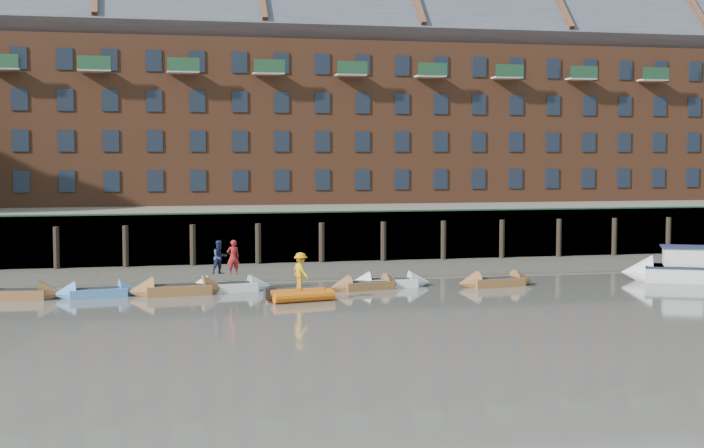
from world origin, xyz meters
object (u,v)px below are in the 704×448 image
object	(u,v)px
rowboat_3	(229,287)
person_rower_b	(220,257)
rowboat_1	(97,292)
motor_launch	(671,270)
rowboat_6	(496,282)
rib_tender	(303,295)
person_rower_a	(233,257)
rowboat_2	(178,290)
rowboat_4	(367,285)
rowboat_5	(389,283)
rowboat_0	(14,294)
person_rib_crew	(301,271)

from	to	relation	value
rowboat_3	person_rower_b	distance (m)	1.56
rowboat_1	motor_launch	distance (m)	30.21
motor_launch	person_rower_b	world-z (taller)	person_rower_b
rowboat_6	rib_tender	xyz separation A→B (m)	(-10.70, -2.73, 0.02)
rowboat_6	person_rower_b	size ratio (longest dim) A/B	2.61
person_rower_a	rowboat_1	bearing A→B (deg)	-4.25
rowboat_2	person_rower_b	bearing A→B (deg)	17.48
rowboat_3	rowboat_2	bearing A→B (deg)	-172.47
rowboat_1	rowboat_4	bearing A→B (deg)	-10.59
rowboat_5	motor_launch	xyz separation A→B (m)	(15.49, -1.13, 0.41)
rowboat_2	rowboat_3	world-z (taller)	rowboat_2
rowboat_4	person_rower_a	distance (m)	6.95
rowboat_4	rowboat_5	xyz separation A→B (m)	(1.34, 0.64, 0.01)
rowboat_0	rowboat_4	bearing A→B (deg)	5.94
rowboat_1	rowboat_5	distance (m)	14.71
rowboat_1	rowboat_6	distance (m)	20.23
rowboat_0	rowboat_1	size ratio (longest dim) A/B	1.10
rowboat_3	person_rib_crew	distance (m)	5.08
rowboat_1	rowboat_2	xyz separation A→B (m)	(3.85, -0.08, 0.03)
rowboat_3	person_rower_a	distance (m)	1.52
rowboat_6	rowboat_4	bearing A→B (deg)	170.21
rowboat_1	rib_tender	distance (m)	10.07
person_rower_b	rib_tender	bearing A→B (deg)	-74.35
rowboat_1	rowboat_2	world-z (taller)	rowboat_2
rowboat_0	person_rower_a	world-z (taller)	person_rower_a
person_rower_a	rowboat_4	bearing A→B (deg)	165.68
rowboat_0	rowboat_5	world-z (taller)	rowboat_0
rowboat_1	rowboat_5	world-z (taller)	rowboat_5
rowboat_6	motor_launch	size ratio (longest dim) A/B	0.72
rowboat_2	motor_launch	world-z (taller)	motor_launch
rowboat_3	rowboat_6	bearing A→B (deg)	-10.74
rowboat_4	person_rower_a	bearing A→B (deg)	163.04
rowboat_0	rowboat_6	world-z (taller)	rowboat_0
rowboat_5	rowboat_6	size ratio (longest dim) A/B	0.96
rowboat_0	person_rower_b	world-z (taller)	person_rower_b
rowboat_2	person_rib_crew	bearing A→B (deg)	-35.33
rib_tender	person_rower_a	world-z (taller)	person_rower_a
rib_tender	rowboat_2	bearing A→B (deg)	138.52
person_rower_b	rowboat_4	bearing A→B (deg)	-33.50
motor_launch	person_rower_b	bearing A→B (deg)	21.85
rowboat_6	person_rower_a	world-z (taller)	person_rower_a
rowboat_4	person_rower_b	world-z (taller)	person_rower_b
rowboat_2	rib_tender	size ratio (longest dim) A/B	1.48
rowboat_1	rowboat_3	distance (m)	6.40
rowboat_2	person_rower_b	size ratio (longest dim) A/B	2.90
rib_tender	person_rower_b	size ratio (longest dim) A/B	1.96
rowboat_0	motor_launch	xyz separation A→B (m)	(34.02, -0.75, 0.39)
rowboat_3	rib_tender	bearing A→B (deg)	-56.65
rowboat_2	rowboat_6	distance (m)	16.38
rowboat_5	person_rib_crew	xyz separation A→B (m)	(-5.30, -3.77, 1.19)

